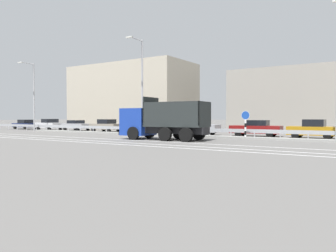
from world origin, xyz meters
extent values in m
plane|color=#605E5B|center=(0.00, 0.00, 0.00)|extent=(320.00, 320.00, 0.00)
cube|color=silver|center=(3.93, -4.70, 0.00)|extent=(65.73, 0.16, 0.01)
cube|color=silver|center=(3.93, -6.78, 0.00)|extent=(65.73, 0.16, 0.01)
cube|color=silver|center=(3.93, -8.16, 0.00)|extent=(65.73, 0.16, 0.01)
cube|color=gray|center=(0.00, 1.58, 0.09)|extent=(36.15, 1.10, 0.18)
cube|color=#9EA0A5|center=(0.00, 2.49, 0.62)|extent=(65.73, 0.04, 0.32)
cylinder|color=#ADADB2|center=(-28.36, 2.49, 0.31)|extent=(0.09, 0.09, 0.62)
cylinder|color=#ADADB2|center=(-26.26, 2.49, 0.31)|extent=(0.09, 0.09, 0.62)
cylinder|color=#ADADB2|center=(-24.16, 2.49, 0.31)|extent=(0.09, 0.09, 0.62)
cylinder|color=#ADADB2|center=(-22.06, 2.49, 0.31)|extent=(0.09, 0.09, 0.62)
cylinder|color=#ADADB2|center=(-19.96, 2.49, 0.31)|extent=(0.09, 0.09, 0.62)
cylinder|color=#ADADB2|center=(-17.86, 2.49, 0.31)|extent=(0.09, 0.09, 0.62)
cylinder|color=#ADADB2|center=(-15.76, 2.49, 0.31)|extent=(0.09, 0.09, 0.62)
cylinder|color=#ADADB2|center=(-13.66, 2.49, 0.31)|extent=(0.09, 0.09, 0.62)
cylinder|color=#ADADB2|center=(-11.56, 2.49, 0.31)|extent=(0.09, 0.09, 0.62)
cylinder|color=#ADADB2|center=(-9.45, 2.49, 0.31)|extent=(0.09, 0.09, 0.62)
cylinder|color=#ADADB2|center=(-7.35, 2.49, 0.31)|extent=(0.09, 0.09, 0.62)
cylinder|color=#ADADB2|center=(-5.25, 2.49, 0.31)|extent=(0.09, 0.09, 0.62)
cylinder|color=#ADADB2|center=(-3.15, 2.49, 0.31)|extent=(0.09, 0.09, 0.62)
cylinder|color=#ADADB2|center=(-1.05, 2.49, 0.31)|extent=(0.09, 0.09, 0.62)
cylinder|color=#ADADB2|center=(1.05, 2.49, 0.31)|extent=(0.09, 0.09, 0.62)
cylinder|color=#ADADB2|center=(3.15, 2.49, 0.31)|extent=(0.09, 0.09, 0.62)
cylinder|color=#ADADB2|center=(5.25, 2.49, 0.31)|extent=(0.09, 0.09, 0.62)
cylinder|color=#ADADB2|center=(7.35, 2.49, 0.31)|extent=(0.09, 0.09, 0.62)
cylinder|color=#ADADB2|center=(9.45, 2.49, 0.31)|extent=(0.09, 0.09, 0.62)
cylinder|color=#ADADB2|center=(11.56, 2.49, 0.31)|extent=(0.09, 0.09, 0.62)
cylinder|color=#ADADB2|center=(13.66, 2.49, 0.31)|extent=(0.09, 0.09, 0.62)
cube|color=#19389E|center=(1.42, -3.05, 1.41)|extent=(2.29, 2.49, 2.21)
cube|color=black|center=(0.33, -3.12, 1.80)|extent=(0.15, 2.03, 0.83)
cube|color=black|center=(0.30, -3.12, 0.47)|extent=(0.24, 2.32, 0.24)
cube|color=black|center=(5.00, -2.83, 0.79)|extent=(5.09, 1.60, 0.53)
cube|color=#232828|center=(5.00, -2.83, 1.11)|extent=(4.95, 2.56, 0.12)
cube|color=#232828|center=(5.07, -3.92, 2.07)|extent=(4.81, 0.39, 1.79)
cube|color=#232828|center=(4.93, -1.75, 2.07)|extent=(4.81, 0.39, 1.79)
cube|color=#232828|center=(2.65, -2.98, 2.29)|extent=(0.24, 2.27, 2.24)
cube|color=#232828|center=(7.35, -2.69, 2.07)|extent=(0.24, 2.27, 1.79)
cylinder|color=black|center=(1.82, -4.19, 0.52)|extent=(1.06, 0.38, 1.04)
cylinder|color=black|center=(1.67, -1.88, 0.52)|extent=(1.06, 0.38, 1.04)
cylinder|color=black|center=(4.70, -4.01, 0.52)|extent=(1.06, 0.38, 1.04)
cylinder|color=black|center=(4.55, -1.70, 0.52)|extent=(1.06, 0.38, 1.04)
cylinder|color=black|center=(6.45, -3.91, 0.52)|extent=(1.06, 0.38, 1.04)
cylinder|color=black|center=(6.31, -1.59, 0.52)|extent=(1.06, 0.38, 1.04)
cylinder|color=white|center=(8.98, 1.58, 0.16)|extent=(0.16, 0.16, 0.32)
cylinder|color=black|center=(8.98, 1.58, 0.48)|extent=(0.16, 0.16, 0.32)
cylinder|color=white|center=(8.98, 1.58, 0.81)|extent=(0.16, 0.16, 0.32)
cylinder|color=black|center=(8.98, 1.58, 1.13)|extent=(0.16, 0.16, 0.32)
cylinder|color=white|center=(8.98, 1.58, 1.45)|extent=(0.16, 0.16, 0.32)
cylinder|color=#1E4CB2|center=(8.98, 1.58, 1.95)|extent=(0.67, 0.03, 0.67)
cylinder|color=white|center=(8.98, 1.58, 1.95)|extent=(0.73, 0.02, 0.73)
cylinder|color=#ADADB2|center=(-19.33, 1.75, 4.38)|extent=(0.18, 0.18, 8.76)
cylinder|color=#ADADB2|center=(-19.24, 0.75, 8.61)|extent=(0.29, 2.00, 0.10)
cube|color=silver|center=(-19.14, -0.25, 8.53)|extent=(0.72, 0.27, 0.12)
cylinder|color=#ADADB2|center=(-1.81, 1.76, 4.77)|extent=(0.18, 0.18, 9.55)
cylinder|color=#ADADB2|center=(-1.71, 0.64, 9.40)|extent=(0.29, 2.25, 0.10)
cube|color=silver|center=(-1.62, -0.49, 9.32)|extent=(0.71, 0.26, 0.12)
cube|color=navy|center=(-25.88, 4.83, 0.58)|extent=(4.22, 1.85, 0.56)
cube|color=black|center=(-25.76, 4.83, 1.13)|extent=(1.79, 1.59, 0.54)
cylinder|color=black|center=(-27.20, 4.02, 0.30)|extent=(0.60, 0.21, 0.60)
cylinder|color=black|center=(-27.16, 5.70, 0.30)|extent=(0.60, 0.21, 0.60)
cylinder|color=black|center=(-24.60, 3.97, 0.30)|extent=(0.60, 0.21, 0.60)
cylinder|color=black|center=(-24.57, 5.64, 0.30)|extent=(0.60, 0.21, 0.60)
cube|color=silver|center=(-20.49, 4.96, 0.65)|extent=(4.04, 2.02, 0.70)
cube|color=black|center=(-20.37, 4.95, 1.26)|extent=(1.73, 1.71, 0.52)
cylinder|color=black|center=(-21.75, 4.11, 0.30)|extent=(0.61, 0.22, 0.60)
cylinder|color=black|center=(-21.69, 5.90, 0.30)|extent=(0.61, 0.22, 0.60)
cylinder|color=black|center=(-19.29, 4.02, 0.30)|extent=(0.61, 0.22, 0.60)
cylinder|color=black|center=(-19.22, 5.81, 0.30)|extent=(0.61, 0.22, 0.60)
cube|color=#A3A3A8|center=(-15.49, 5.38, 0.62)|extent=(4.35, 2.05, 0.64)
cube|color=black|center=(-15.62, 5.39, 1.16)|extent=(1.88, 1.68, 0.43)
cylinder|color=black|center=(-14.12, 6.13, 0.30)|extent=(0.61, 0.24, 0.60)
cylinder|color=black|center=(-14.23, 4.45, 0.30)|extent=(0.61, 0.24, 0.60)
cylinder|color=black|center=(-16.75, 6.31, 0.30)|extent=(0.61, 0.24, 0.60)
cylinder|color=black|center=(-16.86, 4.63, 0.30)|extent=(0.61, 0.24, 0.60)
cube|color=gray|center=(-9.90, 5.09, 0.64)|extent=(3.94, 2.07, 0.68)
cube|color=black|center=(-9.78, 5.09, 1.25)|extent=(1.69, 1.76, 0.54)
cylinder|color=black|center=(-11.06, 4.13, 0.30)|extent=(0.61, 0.22, 0.60)
cylinder|color=black|center=(-11.13, 5.95, 0.30)|extent=(0.61, 0.22, 0.60)
cylinder|color=black|center=(-8.66, 4.22, 0.30)|extent=(0.61, 0.22, 0.60)
cylinder|color=black|center=(-8.73, 6.05, 0.30)|extent=(0.61, 0.22, 0.60)
cube|color=black|center=(-4.03, 5.20, 0.61)|extent=(4.94, 1.98, 0.63)
cube|color=black|center=(-4.18, 5.21, 1.15)|extent=(2.12, 1.61, 0.45)
cylinder|color=black|center=(-2.48, 5.91, 0.30)|extent=(0.61, 0.23, 0.60)
cylinder|color=black|center=(-2.58, 4.31, 0.30)|extent=(0.61, 0.23, 0.60)
cylinder|color=black|center=(-5.48, 6.09, 0.30)|extent=(0.61, 0.23, 0.60)
cylinder|color=black|center=(-5.58, 4.48, 0.30)|extent=(0.61, 0.23, 0.60)
cube|color=#A3A3A8|center=(2.68, 4.79, 0.68)|extent=(4.83, 1.89, 0.75)
cube|color=black|center=(2.82, 4.79, 1.27)|extent=(2.06, 1.58, 0.44)
cylinder|color=black|center=(1.23, 3.92, 0.30)|extent=(0.61, 0.22, 0.60)
cylinder|color=black|center=(1.17, 5.55, 0.30)|extent=(0.61, 0.22, 0.60)
cylinder|color=black|center=(4.19, 4.02, 0.30)|extent=(0.61, 0.22, 0.60)
cylinder|color=black|center=(4.13, 5.65, 0.30)|extent=(0.61, 0.22, 0.60)
cube|color=maroon|center=(8.64, 5.37, 0.65)|extent=(4.71, 1.97, 0.71)
cube|color=black|center=(8.78, 5.38, 1.26)|extent=(2.02, 1.62, 0.51)
cylinder|color=black|center=(7.25, 4.48, 0.30)|extent=(0.61, 0.23, 0.60)
cylinder|color=black|center=(7.16, 6.11, 0.30)|extent=(0.61, 0.23, 0.60)
cylinder|color=black|center=(10.12, 4.63, 0.30)|extent=(0.61, 0.23, 0.60)
cylinder|color=black|center=(10.03, 6.27, 0.30)|extent=(0.61, 0.23, 0.60)
cube|color=#B27A14|center=(13.59, 5.05, 0.66)|extent=(3.92, 1.89, 0.72)
cube|color=black|center=(13.71, 5.05, 1.32)|extent=(1.65, 1.65, 0.60)
cylinder|color=black|center=(12.37, 4.17, 0.30)|extent=(0.60, 0.20, 0.60)
cylinder|color=black|center=(12.38, 5.94, 0.30)|extent=(0.60, 0.20, 0.60)
cylinder|color=black|center=(14.80, 4.16, 0.30)|extent=(0.60, 0.20, 0.60)
cylinder|color=black|center=(14.81, 5.93, 0.30)|extent=(0.60, 0.20, 0.60)
cube|color=#B7AD99|center=(-13.63, 14.67, 4.79)|extent=(18.76, 9.04, 9.59)
cube|color=gray|center=(9.27, 17.74, 3.70)|extent=(12.86, 11.03, 7.40)
camera|label=1|loc=(18.13, -24.60, 1.84)|focal=35.00mm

